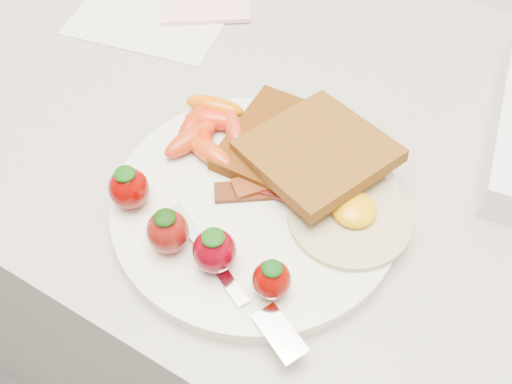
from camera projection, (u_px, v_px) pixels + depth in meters
The scene contains 9 objects.
counter at pixel (280, 300), 0.98m from camera, with size 2.00×0.60×0.90m, color gray.
plate at pixel (256, 204), 0.54m from camera, with size 0.27×0.27×0.02m, color white.
toast_lower at pixel (290, 146), 0.56m from camera, with size 0.12×0.12×0.01m, color #4C2009.
toast_upper at pixel (317, 151), 0.54m from camera, with size 0.12×0.12×0.01m, color #47290D.
fried_egg at pixel (351, 214), 0.51m from camera, with size 0.12×0.12×0.02m.
bacon_strips at pixel (273, 186), 0.53m from camera, with size 0.10×0.09×0.01m.
baby_carrots at pixel (207, 129), 0.57m from camera, with size 0.09×0.10×0.02m.
strawberries at pixel (187, 232), 0.48m from camera, with size 0.19×0.06×0.05m.
fork at pixel (239, 287), 0.47m from camera, with size 0.17×0.08×0.00m.
Camera 1 is at (0.19, 1.30, 1.34)m, focal length 40.00 mm.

